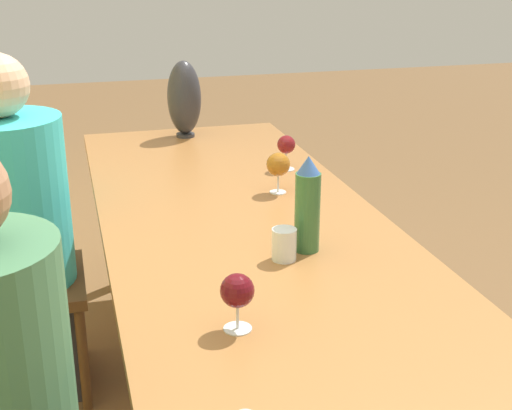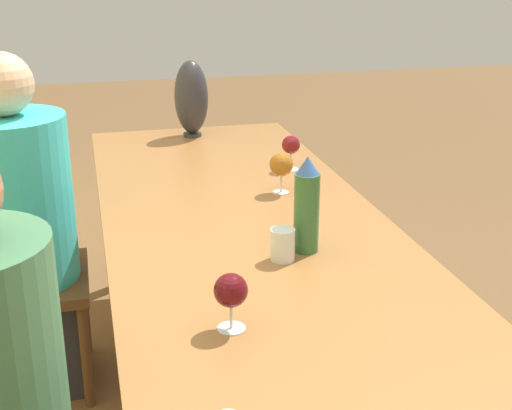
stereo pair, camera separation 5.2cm
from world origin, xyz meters
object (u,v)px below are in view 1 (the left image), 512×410
Objects in this scene: water_tumbler at (284,244)px; person_far at (18,225)px; water_bottle at (307,205)px; wine_glass_0 at (286,146)px; wine_glass_2 at (278,165)px; vase at (185,98)px; wine_glass_1 at (237,292)px.

water_tumbler is 0.07× the size of person_far.
person_far is at bearing 51.91° from water_bottle.
wine_glass_0 is 0.28m from wine_glass_2.
wine_glass_0 is (-0.60, -0.29, -0.08)m from vase.
wine_glass_1 is (-1.14, 0.48, -0.00)m from wine_glass_0.
wine_glass_2 is (0.55, -0.15, 0.06)m from water_tumbler.
wine_glass_1 is (-0.38, 0.30, -0.04)m from water_bottle.
person_far is at bearing 80.83° from wine_glass_2.
wine_glass_0 is (0.76, -0.18, -0.04)m from water_bottle.
water_bottle is 1.36m from vase.
wine_glass_1 is at bearing 157.57° from wine_glass_2.
person_far reaches higher than water_bottle.
water_bottle is at bearing 166.82° from wine_glass_0.
vase reaches higher than water_tumbler.
wine_glass_0 is at bearing -23.32° from wine_glass_2.
wine_glass_0 is 0.93× the size of wine_glass_2.
water_bottle is 3.08× the size of water_tumbler.
wine_glass_0 is at bearing -13.18° from water_bottle.
water_bottle is 0.51m from wine_glass_2.
person_far reaches higher than water_tumbler.
vase is (1.36, 0.11, 0.04)m from water_bottle.
wine_glass_1 is at bearing 173.86° from vase.
water_tumbler is at bearing -32.64° from wine_glass_1.
water_bottle is 0.81× the size of vase.
water_bottle reaches higher than water_tumbler.
vase is at bearing -45.08° from person_far.
wine_glass_2 is (-0.86, -0.18, -0.08)m from vase.
vase is at bearing 25.58° from wine_glass_0.
wine_glass_1 is 1.17m from person_far.
vase is at bearing -6.14° from wine_glass_1.
person_far reaches higher than wine_glass_0.
vase is 0.88m from wine_glass_2.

